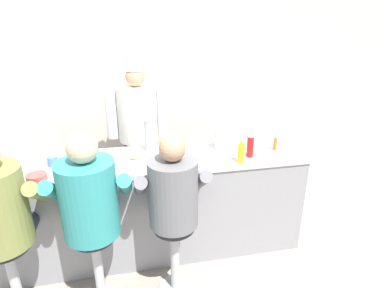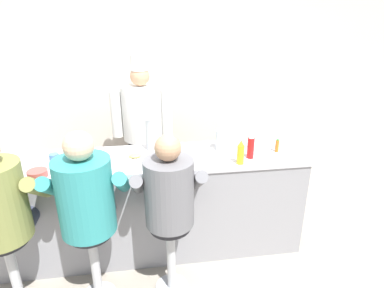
% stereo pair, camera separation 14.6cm
% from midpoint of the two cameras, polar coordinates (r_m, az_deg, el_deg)
% --- Properties ---
extents(ground_plane, '(20.00, 20.00, 0.00)m').
position_cam_midpoint_polar(ground_plane, '(3.20, -4.60, -21.15)').
color(ground_plane, '#9E9384').
extents(wall_back, '(10.00, 0.06, 2.70)m').
position_cam_midpoint_polar(wall_back, '(4.14, -6.93, 10.08)').
color(wall_back, beige).
rests_on(wall_back, ground_plane).
extents(diner_counter, '(2.83, 0.65, 0.98)m').
position_cam_midpoint_polar(diner_counter, '(3.16, -5.31, -10.53)').
color(diner_counter, gray).
rests_on(diner_counter, ground_plane).
extents(ketchup_bottle_red, '(0.06, 0.06, 0.24)m').
position_cam_midpoint_polar(ketchup_bottle_red, '(2.92, 11.82, -0.40)').
color(ketchup_bottle_red, red).
rests_on(ketchup_bottle_red, diner_counter).
extents(mustard_bottle_yellow, '(0.06, 0.06, 0.22)m').
position_cam_midpoint_polar(mustard_bottle_yellow, '(2.79, 10.13, -1.56)').
color(mustard_bottle_yellow, yellow).
rests_on(mustard_bottle_yellow, diner_counter).
extents(hot_sauce_bottle_orange, '(0.03, 0.03, 0.12)m').
position_cam_midpoint_polar(hot_sauce_bottle_orange, '(3.13, 16.19, -0.32)').
color(hot_sauce_bottle_orange, orange).
rests_on(hot_sauce_bottle_orange, diner_counter).
extents(water_pitcher_clear, '(0.16, 0.14, 0.20)m').
position_cam_midpoint_polar(water_pitcher_clear, '(3.06, 6.92, 0.73)').
color(water_pitcher_clear, silver).
rests_on(water_pitcher_clear, diner_counter).
extents(breakfast_plate, '(0.25, 0.25, 0.05)m').
position_cam_midpoint_polar(breakfast_plate, '(2.90, -8.66, -2.41)').
color(breakfast_plate, white).
rests_on(breakfast_plate, diner_counter).
extents(cereal_bowl, '(0.16, 0.16, 0.05)m').
position_cam_midpoint_polar(cereal_bowl, '(2.80, -24.45, -4.82)').
color(cereal_bowl, '#B24C47').
rests_on(cereal_bowl, diner_counter).
extents(coffee_mug_blue, '(0.12, 0.08, 0.08)m').
position_cam_midpoint_polar(coffee_mug_blue, '(3.01, -21.93, -2.35)').
color(coffee_mug_blue, '#4C7AB2').
rests_on(coffee_mug_blue, diner_counter).
extents(cup_stack_steel, '(0.11, 0.11, 0.31)m').
position_cam_midpoint_polar(cup_stack_steel, '(3.03, -6.03, 1.70)').
color(cup_stack_steel, '#B7BABF').
rests_on(cup_stack_steel, diner_counter).
extents(diner_seated_teal, '(0.62, 0.61, 1.46)m').
position_cam_midpoint_polar(diner_seated_teal, '(2.51, -16.58, -9.37)').
color(diner_seated_teal, '#B2B5BA').
rests_on(diner_seated_teal, ground_plane).
extents(diner_seated_grey, '(0.57, 0.57, 1.40)m').
position_cam_midpoint_polar(diner_seated_grey, '(2.50, -2.42, -9.26)').
color(diner_seated_grey, '#B2B5BA').
rests_on(diner_seated_grey, ground_plane).
extents(cook_in_whites_near, '(0.70, 0.45, 1.80)m').
position_cam_midpoint_polar(cook_in_whites_near, '(3.78, -7.67, 3.23)').
color(cook_in_whites_near, '#232328').
rests_on(cook_in_whites_near, ground_plane).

